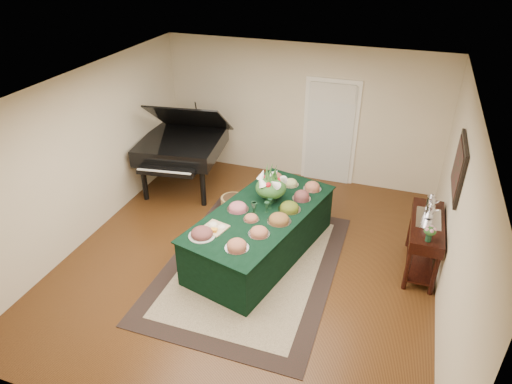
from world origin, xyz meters
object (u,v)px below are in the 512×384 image
(buffet_table, at_px, (261,233))
(floral_centerpiece, at_px, (271,184))
(mahogany_sideboard, at_px, (426,232))
(grand_piano, at_px, (182,145))

(buffet_table, xyz_separation_m, floral_centerpiece, (0.03, 0.36, 0.68))
(mahogany_sideboard, bearing_deg, floral_centerpiece, -178.23)
(buffet_table, relative_size, mahogany_sideboard, 2.27)
(grand_piano, bearing_deg, mahogany_sideboard, -14.16)
(grand_piano, bearing_deg, floral_centerpiece, -29.29)
(buffet_table, distance_m, floral_centerpiece, 0.77)
(buffet_table, xyz_separation_m, mahogany_sideboard, (2.38, 0.43, 0.27))
(grand_piano, relative_size, mahogany_sideboard, 1.52)
(floral_centerpiece, distance_m, mahogany_sideboard, 2.38)
(buffet_table, relative_size, floral_centerpiece, 5.75)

